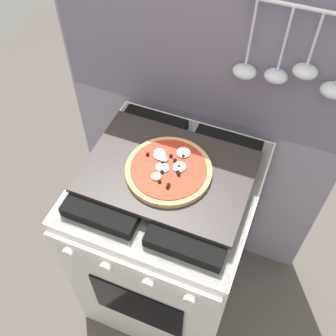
% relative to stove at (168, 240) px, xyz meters
% --- Properties ---
extents(ground_plane, '(4.00, 4.00, 0.00)m').
position_rel_stove_xyz_m(ground_plane, '(0.00, 0.00, -0.45)').
color(ground_plane, '#4C4742').
extents(kitchen_backsplash, '(1.10, 0.09, 1.55)m').
position_rel_stove_xyz_m(kitchen_backsplash, '(0.00, 0.34, 0.34)').
color(kitchen_backsplash, gray).
rests_on(kitchen_backsplash, ground_plane).
extents(stove, '(0.60, 0.64, 0.90)m').
position_rel_stove_xyz_m(stove, '(0.00, 0.00, 0.00)').
color(stove, white).
rests_on(stove, ground_plane).
extents(baking_tray, '(0.54, 0.38, 0.02)m').
position_rel_stove_xyz_m(baking_tray, '(0.00, 0.00, 0.46)').
color(baking_tray, '#2D2826').
rests_on(baking_tray, stove).
extents(pizza_left, '(0.28, 0.28, 0.03)m').
position_rel_stove_xyz_m(pizza_left, '(0.00, -0.00, 0.48)').
color(pizza_left, tan).
rests_on(pizza_left, baking_tray).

